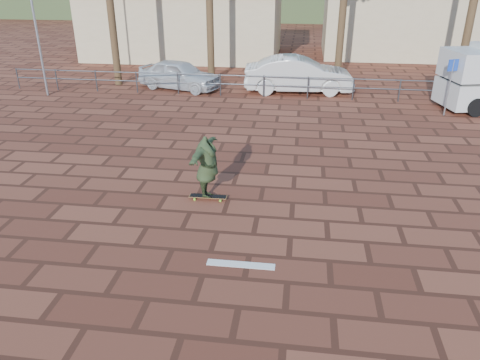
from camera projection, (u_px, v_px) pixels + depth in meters
The scene contains 10 objects.
ground at pixel (217, 232), 10.70m from camera, with size 120.00×120.00×0.00m, color brown.
paint_stripe at pixel (241, 264), 9.54m from camera, with size 1.40×0.22×0.01m, color white.
guardrail at pixel (264, 82), 21.20m from camera, with size 24.06×0.06×1.00m.
building_west at pixel (185, 19), 30.24m from camera, with size 12.60×7.60×4.50m.
building_east at pixel (404, 15), 30.24m from camera, with size 10.60×6.60×5.00m.
longboard at pixel (208, 197), 12.14m from camera, with size 0.98×0.23×0.10m.
skateboarder at pixel (207, 167), 11.79m from camera, with size 2.02×0.55×1.64m, color #2C3B1F.
car_silver at pixel (179, 75), 22.60m from camera, with size 1.64×4.08×1.39m, color silver.
car_white at pixel (298, 75), 21.96m from camera, with size 1.76×5.04×1.66m, color silver.
street_sign at pixel (451, 77), 18.29m from camera, with size 0.43×0.22×2.22m.
Camera 1 is at (1.74, -9.05, 5.59)m, focal length 35.00 mm.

